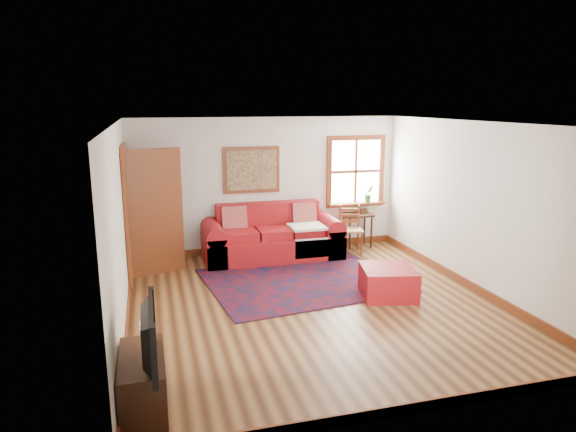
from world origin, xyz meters
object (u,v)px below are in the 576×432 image
object	(u,v)px
red_ottoman	(388,282)
media_cabinet	(143,381)
ladder_back_chair	(350,227)
red_leather_sofa	(272,240)
side_table	(358,220)

from	to	relation	value
red_ottoman	media_cabinet	world-z (taller)	media_cabinet
red_ottoman	ladder_back_chair	distance (m)	2.28
red_ottoman	red_leather_sofa	bearing A→B (deg)	129.98
red_ottoman	side_table	bearing A→B (deg)	89.77
ladder_back_chair	media_cabinet	xyz separation A→B (m)	(-3.75, -4.17, -0.22)
red_leather_sofa	side_table	size ratio (longest dim) A/B	3.75
red_leather_sofa	media_cabinet	bearing A→B (deg)	-118.00
ladder_back_chair	media_cabinet	world-z (taller)	ladder_back_chair
side_table	media_cabinet	world-z (taller)	side_table
red_ottoman	ladder_back_chair	xyz separation A→B (m)	(0.32, 2.24, 0.26)
side_table	ladder_back_chair	size ratio (longest dim) A/B	0.75
media_cabinet	red_ottoman	bearing A→B (deg)	29.40
side_table	media_cabinet	bearing A→B (deg)	-131.88
ladder_back_chair	red_leather_sofa	bearing A→B (deg)	177.80
red_leather_sofa	ladder_back_chair	xyz separation A→B (m)	(1.50, -0.06, 0.15)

